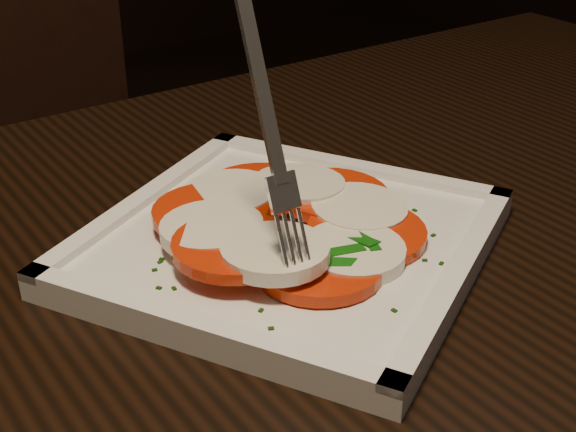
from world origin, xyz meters
TOP-DOWN VIEW (x-y plane):
  - table at (-0.23, 0.23)m, footprint 1.26×0.89m
  - chair at (-0.25, 0.95)m, footprint 0.46×0.46m
  - plate at (-0.30, 0.28)m, footprint 0.34×0.34m
  - caprese_salad at (-0.30, 0.28)m, footprint 0.21×0.21m
  - fork at (-0.34, 0.25)m, footprint 0.03×0.07m

SIDE VIEW (x-z plane):
  - chair at x=-0.25m, z-range 0.07..1.00m
  - table at x=-0.23m, z-range 0.28..1.03m
  - plate at x=-0.30m, z-range 0.75..0.76m
  - caprese_salad at x=-0.30m, z-range 0.76..0.79m
  - fork at x=-0.34m, z-range 0.79..0.96m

